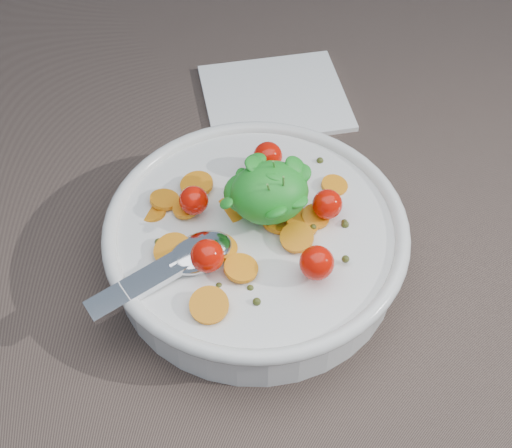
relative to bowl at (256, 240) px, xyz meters
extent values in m
plane|color=brown|center=(0.02, 0.02, -0.03)|extent=(6.00, 6.00, 0.00)
cylinder|color=silver|center=(0.00, 0.00, -0.01)|extent=(0.25, 0.25, 0.05)
torus|color=silver|center=(0.00, 0.00, 0.02)|extent=(0.26, 0.26, 0.01)
cylinder|color=silver|center=(0.00, 0.00, -0.03)|extent=(0.12, 0.12, 0.01)
cylinder|color=brown|center=(0.00, 0.00, -0.01)|extent=(0.23, 0.23, 0.04)
cylinder|color=orange|center=(0.05, -0.01, 0.02)|extent=(0.03, 0.03, 0.01)
cylinder|color=orange|center=(-0.08, 0.04, 0.02)|extent=(0.03, 0.02, 0.01)
cylinder|color=orange|center=(-0.05, 0.03, 0.02)|extent=(0.03, 0.03, 0.01)
cylinder|color=orange|center=(-0.07, -0.01, 0.02)|extent=(0.04, 0.04, 0.01)
cylinder|color=orange|center=(-0.03, -0.02, 0.02)|extent=(0.04, 0.04, 0.01)
cylinder|color=orange|center=(0.03, 0.00, 0.02)|extent=(0.04, 0.04, 0.01)
cylinder|color=orange|center=(-0.04, 0.06, 0.02)|extent=(0.04, 0.04, 0.01)
cylinder|color=orange|center=(0.08, 0.03, 0.02)|extent=(0.03, 0.03, 0.01)
cylinder|color=orange|center=(0.00, 0.03, 0.01)|extent=(0.04, 0.04, 0.01)
cylinder|color=orange|center=(0.02, 0.00, 0.02)|extent=(0.03, 0.03, 0.01)
cylinder|color=orange|center=(0.04, -0.01, 0.02)|extent=(0.04, 0.04, 0.01)
cylinder|color=orange|center=(-0.02, 0.03, 0.02)|extent=(0.03, 0.03, 0.01)
cylinder|color=orange|center=(-0.07, 0.05, 0.02)|extent=(0.03, 0.03, 0.01)
cylinder|color=orange|center=(-0.02, -0.04, 0.02)|extent=(0.04, 0.04, 0.01)
cylinder|color=orange|center=(0.03, -0.02, 0.02)|extent=(0.04, 0.04, 0.01)
cylinder|color=orange|center=(-0.06, -0.07, 0.02)|extent=(0.04, 0.04, 0.01)
sphere|color=#3C4316|center=(0.03, 0.02, 0.02)|extent=(0.01, 0.01, 0.01)
sphere|color=#3C4316|center=(-0.08, 0.01, 0.02)|extent=(0.01, 0.01, 0.01)
sphere|color=#3C4316|center=(0.02, 0.06, 0.02)|extent=(0.01, 0.01, 0.01)
sphere|color=#3C4316|center=(-0.02, -0.06, 0.02)|extent=(0.01, 0.01, 0.01)
sphere|color=#3C4316|center=(-0.08, -0.02, 0.02)|extent=(0.00, 0.00, 0.00)
sphere|color=#3C4316|center=(0.06, -0.06, 0.02)|extent=(0.01, 0.01, 0.01)
sphere|color=#3C4316|center=(0.07, -0.02, 0.02)|extent=(0.01, 0.01, 0.01)
sphere|color=#3C4316|center=(-0.02, -0.07, 0.02)|extent=(0.01, 0.01, 0.01)
sphere|color=#3C4316|center=(0.02, 0.07, 0.02)|extent=(0.01, 0.01, 0.01)
sphere|color=#3C4316|center=(-0.04, -0.05, 0.02)|extent=(0.01, 0.01, 0.01)
sphere|color=#3C4316|center=(0.08, 0.06, 0.02)|extent=(0.01, 0.01, 0.01)
sphere|color=#3C4316|center=(0.05, -0.02, 0.02)|extent=(0.01, 0.01, 0.01)
sphere|color=#3C4316|center=(0.07, -0.01, 0.02)|extent=(0.01, 0.01, 0.01)
sphere|color=#C40F03|center=(0.06, 0.00, 0.03)|extent=(0.03, 0.03, 0.03)
sphere|color=#C40F03|center=(0.03, 0.06, 0.03)|extent=(0.03, 0.03, 0.03)
sphere|color=#C40F03|center=(-0.05, 0.03, 0.03)|extent=(0.03, 0.03, 0.03)
sphere|color=#C40F03|center=(-0.05, -0.03, 0.03)|extent=(0.03, 0.03, 0.03)
sphere|color=#C40F03|center=(0.03, -0.06, 0.03)|extent=(0.03, 0.03, 0.03)
ellipsoid|color=green|center=(0.01, 0.01, 0.05)|extent=(0.07, 0.06, 0.05)
ellipsoid|color=green|center=(0.00, 0.02, 0.04)|extent=(0.04, 0.04, 0.03)
ellipsoid|color=green|center=(0.01, 0.00, 0.05)|extent=(0.02, 0.02, 0.01)
ellipsoid|color=green|center=(0.01, 0.04, 0.06)|extent=(0.03, 0.03, 0.01)
ellipsoid|color=green|center=(0.03, -0.01, 0.05)|extent=(0.02, 0.03, 0.01)
ellipsoid|color=green|center=(0.01, -0.02, 0.05)|extent=(0.03, 0.02, 0.02)
ellipsoid|color=green|center=(0.01, 0.01, 0.06)|extent=(0.03, 0.03, 0.02)
ellipsoid|color=green|center=(0.01, 0.00, 0.07)|extent=(0.02, 0.02, 0.01)
ellipsoid|color=green|center=(0.01, 0.03, 0.05)|extent=(0.02, 0.02, 0.01)
ellipsoid|color=green|center=(0.01, 0.01, 0.07)|extent=(0.03, 0.03, 0.01)
ellipsoid|color=green|center=(0.02, 0.02, 0.06)|extent=(0.02, 0.02, 0.01)
ellipsoid|color=green|center=(0.01, 0.02, 0.06)|extent=(0.03, 0.03, 0.01)
ellipsoid|color=green|center=(0.01, 0.00, 0.06)|extent=(0.02, 0.02, 0.02)
ellipsoid|color=green|center=(0.03, 0.01, 0.05)|extent=(0.03, 0.03, 0.02)
ellipsoid|color=green|center=(0.04, 0.02, 0.06)|extent=(0.03, 0.03, 0.02)
ellipsoid|color=green|center=(0.00, 0.03, 0.04)|extent=(0.02, 0.03, 0.02)
ellipsoid|color=green|center=(0.02, 0.02, 0.05)|extent=(0.02, 0.02, 0.02)
ellipsoid|color=green|center=(0.00, 0.01, 0.06)|extent=(0.02, 0.02, 0.01)
ellipsoid|color=green|center=(0.03, 0.01, 0.06)|extent=(0.03, 0.03, 0.01)
ellipsoid|color=green|center=(0.04, 0.01, 0.06)|extent=(0.03, 0.03, 0.02)
ellipsoid|color=green|center=(-0.02, 0.00, 0.05)|extent=(0.02, 0.02, 0.02)
ellipsoid|color=green|center=(0.02, 0.01, 0.07)|extent=(0.03, 0.03, 0.02)
ellipsoid|color=green|center=(0.01, 0.03, 0.07)|extent=(0.03, 0.03, 0.02)
ellipsoid|color=green|center=(0.02, 0.02, 0.06)|extent=(0.02, 0.02, 0.01)
ellipsoid|color=green|center=(0.00, 0.01, 0.05)|extent=(0.02, 0.02, 0.02)
cylinder|color=#4C8C33|center=(0.02, 0.00, 0.06)|extent=(0.01, 0.01, 0.04)
cylinder|color=#4C8C33|center=(0.02, 0.02, 0.06)|extent=(0.01, 0.01, 0.04)
cylinder|color=#4C8C33|center=(0.01, 0.00, 0.06)|extent=(0.01, 0.02, 0.04)
ellipsoid|color=silver|center=(-0.05, -0.02, 0.02)|extent=(0.07, 0.05, 0.02)
cube|color=silver|center=(-0.10, -0.03, 0.02)|extent=(0.11, 0.05, 0.02)
cylinder|color=silver|center=(-0.07, -0.02, 0.02)|extent=(0.02, 0.02, 0.01)
cube|color=white|center=(0.08, 0.21, -0.03)|extent=(0.16, 0.15, 0.01)
camera|label=1|loc=(-0.10, -0.37, 0.48)|focal=50.00mm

